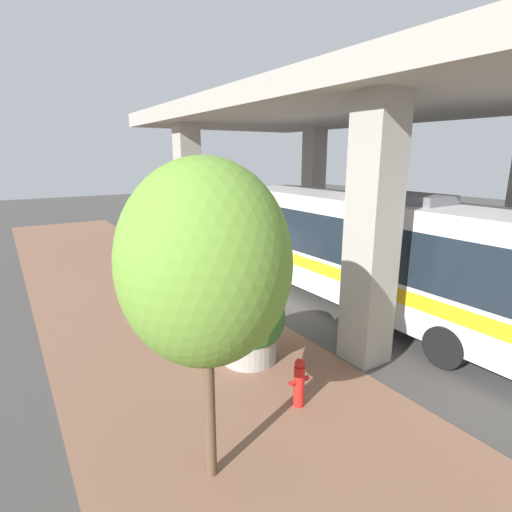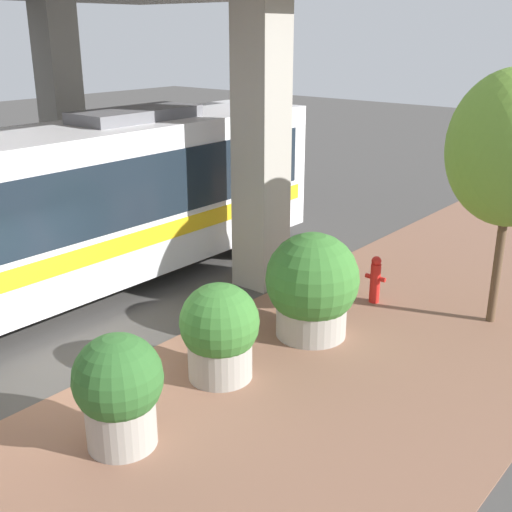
# 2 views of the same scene
# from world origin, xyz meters

# --- Properties ---
(ground_plane) EXTENTS (80.00, 80.00, 0.00)m
(ground_plane) POSITION_xyz_m (0.00, 0.00, 0.00)
(ground_plane) COLOR #474442
(ground_plane) RESTS_ON ground
(sidewalk_strip) EXTENTS (6.00, 40.00, 0.02)m
(sidewalk_strip) POSITION_xyz_m (-3.00, 0.00, 0.01)
(sidewalk_strip) COLOR #845B47
(sidewalk_strip) RESTS_ON ground
(bus) EXTENTS (2.60, 11.20, 3.75)m
(bus) POSITION_xyz_m (2.91, -2.73, 2.03)
(bus) COLOR silver
(bus) RESTS_ON ground
(fire_hydrant) EXTENTS (0.44, 0.21, 1.01)m
(fire_hydrant) POSITION_xyz_m (-1.99, -5.75, 0.51)
(fire_hydrant) COLOR red
(fire_hydrant) RESTS_ON ground
(planter_front) EXTENTS (1.21, 1.21, 1.63)m
(planter_front) POSITION_xyz_m (-1.78, 0.66, 0.85)
(planter_front) COLOR #9E998E
(planter_front) RESTS_ON ground
(planter_middle) EXTENTS (1.69, 1.69, 1.96)m
(planter_middle) POSITION_xyz_m (-1.85, -3.69, 0.97)
(planter_middle) COLOR #9E998E
(planter_middle) RESTS_ON ground
(planter_back) EXTENTS (1.28, 1.28, 1.62)m
(planter_back) POSITION_xyz_m (-1.59, -1.51, 0.82)
(planter_back) COLOR #9E998E
(planter_back) RESTS_ON ground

